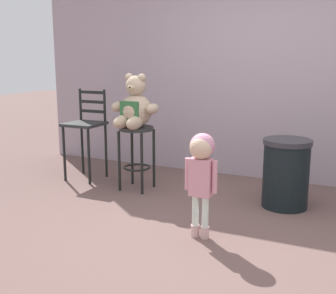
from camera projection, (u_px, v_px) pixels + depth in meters
The scene contains 7 objects.
ground_plane at pixel (207, 236), 3.66m from camera, with size 24.00×24.00×0.00m, color brown.
building_wall at pixel (270, 54), 5.22m from camera, with size 6.31×0.30×3.03m, color #A2929D.
bar_stool_with_teddy at pixel (137, 145), 4.86m from camera, with size 0.38×0.38×0.72m.
teddy_bear at pixel (135, 108), 4.75m from camera, with size 0.56×0.50×0.59m.
child_walking at pixel (201, 163), 3.51m from camera, with size 0.28×0.22×0.89m.
trash_bin at pixel (286, 173), 4.31m from camera, with size 0.48×0.48×0.69m.
bar_chair_empty at pixel (86, 128), 5.27m from camera, with size 0.43×0.43×1.10m.
Camera 1 is at (1.17, -3.24, 1.49)m, focal length 46.22 mm.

